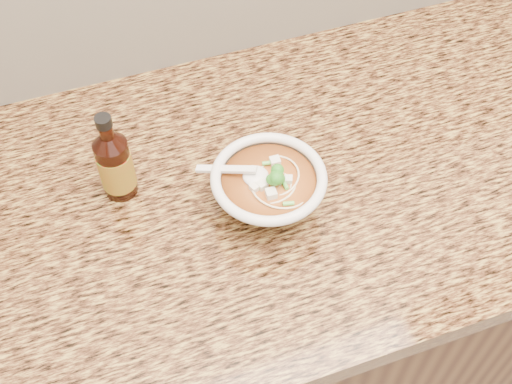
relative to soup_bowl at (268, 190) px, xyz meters
name	(u,v)px	position (x,y,z in m)	size (l,w,h in m)	color
cabinet	(324,289)	(0.16, 0.06, -0.51)	(4.00, 0.65, 0.86)	#311B0E
counter_slab	(346,161)	(0.16, 0.06, -0.06)	(4.00, 0.68, 0.04)	#A6873C
soup_bowl	(268,190)	(0.00, 0.00, 0.00)	(0.18, 0.17, 0.10)	white
hot_sauce_bottle	(115,165)	(-0.21, 0.11, 0.02)	(0.07, 0.07, 0.16)	black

